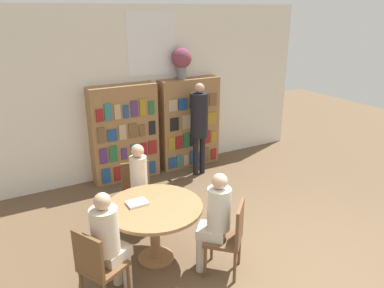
{
  "coord_description": "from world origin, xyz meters",
  "views": [
    {
      "loc": [
        -2.7,
        -2.4,
        2.92
      ],
      "look_at": [
        -0.16,
        2.09,
        1.05
      ],
      "focal_mm": 35.0,
      "sensor_mm": 36.0,
      "label": 1
    }
  ],
  "objects_px": {
    "chair_left_side": "(137,191)",
    "seated_reader_right": "(215,217)",
    "librarian_standing": "(199,120)",
    "flower_vase": "(181,60)",
    "chair_near_camera": "(97,264)",
    "bookshelf_left": "(124,133)",
    "seated_reader_back": "(109,238)",
    "bookshelf_right": "(189,123)",
    "reading_table": "(154,215)",
    "chair_far_side": "(230,235)",
    "seated_reader_left": "(140,184)"
  },
  "relations": [
    {
      "from": "seated_reader_left",
      "to": "flower_vase",
      "type": "bearing_deg",
      "value": -123.47
    },
    {
      "from": "chair_left_side",
      "to": "chair_near_camera",
      "type": "bearing_deg",
      "value": 63.0
    },
    {
      "from": "bookshelf_left",
      "to": "seated_reader_left",
      "type": "distance_m",
      "value": 1.77
    },
    {
      "from": "reading_table",
      "to": "chair_far_side",
      "type": "distance_m",
      "value": 0.92
    },
    {
      "from": "flower_vase",
      "to": "chair_left_side",
      "type": "bearing_deg",
      "value": -135.09
    },
    {
      "from": "bookshelf_right",
      "to": "chair_far_side",
      "type": "bearing_deg",
      "value": -110.99
    },
    {
      "from": "reading_table",
      "to": "seated_reader_back",
      "type": "bearing_deg",
      "value": -152.9
    },
    {
      "from": "bookshelf_right",
      "to": "seated_reader_back",
      "type": "height_order",
      "value": "bookshelf_right"
    },
    {
      "from": "chair_near_camera",
      "to": "seated_reader_back",
      "type": "distance_m",
      "value": 0.28
    },
    {
      "from": "chair_near_camera",
      "to": "bookshelf_left",
      "type": "bearing_deg",
      "value": 127.73
    },
    {
      "from": "reading_table",
      "to": "seated_reader_left",
      "type": "relative_size",
      "value": 0.93
    },
    {
      "from": "seated_reader_back",
      "to": "librarian_standing",
      "type": "height_order",
      "value": "librarian_standing"
    },
    {
      "from": "flower_vase",
      "to": "seated_reader_back",
      "type": "height_order",
      "value": "flower_vase"
    },
    {
      "from": "flower_vase",
      "to": "chair_near_camera",
      "type": "height_order",
      "value": "flower_vase"
    },
    {
      "from": "librarian_standing",
      "to": "seated_reader_left",
      "type": "bearing_deg",
      "value": -143.66
    },
    {
      "from": "bookshelf_left",
      "to": "chair_left_side",
      "type": "relative_size",
      "value": 1.9
    },
    {
      "from": "bookshelf_left",
      "to": "seated_reader_right",
      "type": "distance_m",
      "value": 2.95
    },
    {
      "from": "seated_reader_back",
      "to": "librarian_standing",
      "type": "bearing_deg",
      "value": 106.09
    },
    {
      "from": "bookshelf_left",
      "to": "chair_left_side",
      "type": "height_order",
      "value": "bookshelf_left"
    },
    {
      "from": "flower_vase",
      "to": "seated_reader_right",
      "type": "distance_m",
      "value": 3.45
    },
    {
      "from": "reading_table",
      "to": "chair_far_side",
      "type": "xyz_separation_m",
      "value": [
        0.65,
        -0.65,
        -0.11
      ]
    },
    {
      "from": "bookshelf_right",
      "to": "chair_left_side",
      "type": "distance_m",
      "value": 2.3
    },
    {
      "from": "bookshelf_right",
      "to": "librarian_standing",
      "type": "height_order",
      "value": "librarian_standing"
    },
    {
      "from": "librarian_standing",
      "to": "chair_left_side",
      "type": "bearing_deg",
      "value": -147.59
    },
    {
      "from": "bookshelf_left",
      "to": "reading_table",
      "type": "bearing_deg",
      "value": -102.16
    },
    {
      "from": "flower_vase",
      "to": "chair_far_side",
      "type": "xyz_separation_m",
      "value": [
        -1.03,
        -3.08,
        -1.55
      ]
    },
    {
      "from": "bookshelf_left",
      "to": "seated_reader_back",
      "type": "height_order",
      "value": "bookshelf_left"
    },
    {
      "from": "bookshelf_left",
      "to": "chair_near_camera",
      "type": "height_order",
      "value": "bookshelf_left"
    },
    {
      "from": "bookshelf_right",
      "to": "seated_reader_left",
      "type": "height_order",
      "value": "bookshelf_right"
    },
    {
      "from": "bookshelf_right",
      "to": "bookshelf_left",
      "type": "bearing_deg",
      "value": 179.99
    },
    {
      "from": "librarian_standing",
      "to": "flower_vase",
      "type": "bearing_deg",
      "value": 98.87
    },
    {
      "from": "bookshelf_left",
      "to": "chair_far_side",
      "type": "xyz_separation_m",
      "value": [
        0.12,
        -3.08,
        -0.35
      ]
    },
    {
      "from": "chair_near_camera",
      "to": "librarian_standing",
      "type": "distance_m",
      "value": 3.53
    },
    {
      "from": "flower_vase",
      "to": "librarian_standing",
      "type": "bearing_deg",
      "value": -81.13
    },
    {
      "from": "bookshelf_right",
      "to": "reading_table",
      "type": "bearing_deg",
      "value": -126.95
    },
    {
      "from": "chair_left_side",
      "to": "seated_reader_left",
      "type": "bearing_deg",
      "value": 90.0
    },
    {
      "from": "seated_reader_right",
      "to": "librarian_standing",
      "type": "height_order",
      "value": "librarian_standing"
    },
    {
      "from": "chair_left_side",
      "to": "flower_vase",
      "type": "bearing_deg",
      "value": -126.19
    },
    {
      "from": "chair_left_side",
      "to": "seated_reader_right",
      "type": "relative_size",
      "value": 0.72
    },
    {
      "from": "seated_reader_right",
      "to": "librarian_standing",
      "type": "relative_size",
      "value": 0.73
    },
    {
      "from": "bookshelf_right",
      "to": "chair_near_camera",
      "type": "bearing_deg",
      "value": -132.87
    },
    {
      "from": "seated_reader_left",
      "to": "seated_reader_right",
      "type": "height_order",
      "value": "seated_reader_right"
    },
    {
      "from": "chair_left_side",
      "to": "librarian_standing",
      "type": "xyz_separation_m",
      "value": [
        1.62,
        1.03,
        0.55
      ]
    },
    {
      "from": "reading_table",
      "to": "librarian_standing",
      "type": "bearing_deg",
      "value": 47.68
    },
    {
      "from": "chair_left_side",
      "to": "seated_reader_right",
      "type": "distance_m",
      "value": 1.49
    },
    {
      "from": "flower_vase",
      "to": "bookshelf_left",
      "type": "bearing_deg",
      "value": -179.77
    },
    {
      "from": "flower_vase",
      "to": "seated_reader_left",
      "type": "distance_m",
      "value": 2.69
    },
    {
      "from": "chair_far_side",
      "to": "chair_left_side",
      "type": "bearing_deg",
      "value": 63.0
    },
    {
      "from": "chair_far_side",
      "to": "librarian_standing",
      "type": "distance_m",
      "value": 2.86
    },
    {
      "from": "seated_reader_back",
      "to": "librarian_standing",
      "type": "distance_m",
      "value": 3.33
    }
  ]
}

